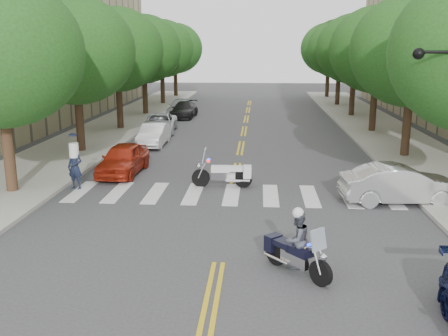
# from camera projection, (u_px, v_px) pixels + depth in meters

# --- Properties ---
(ground) EXTENTS (140.00, 140.00, 0.00)m
(ground) POSITION_uv_depth(u_px,v_px,m) (219.00, 263.00, 13.65)
(ground) COLOR #38383A
(ground) RESTS_ON ground
(sidewalk_left) EXTENTS (5.00, 60.00, 0.15)m
(sidewalk_left) POSITION_uv_depth(u_px,v_px,m) (111.00, 128.00, 35.60)
(sidewalk_left) COLOR #9E9991
(sidewalk_left) RESTS_ON ground
(sidewalk_right) EXTENTS (5.00, 60.00, 0.15)m
(sidewalk_right) POSITION_uv_depth(u_px,v_px,m) (382.00, 132.00, 34.30)
(sidewalk_right) COLOR #9E9991
(sidewalk_right) RESTS_ON ground
(tree_l_1) EXTENTS (6.40, 6.40, 8.45)m
(tree_l_1) POSITION_uv_depth(u_px,v_px,m) (75.00, 51.00, 26.50)
(tree_l_1) COLOR #382316
(tree_l_1) RESTS_ON ground
(tree_l_2) EXTENTS (6.40, 6.40, 8.45)m
(tree_l_2) POSITION_uv_depth(u_px,v_px,m) (117.00, 50.00, 34.26)
(tree_l_2) COLOR #382316
(tree_l_2) RESTS_ON ground
(tree_l_3) EXTENTS (6.40, 6.40, 8.45)m
(tree_l_3) POSITION_uv_depth(u_px,v_px,m) (143.00, 49.00, 42.01)
(tree_l_3) COLOR #382316
(tree_l_3) RESTS_ON ground
(tree_l_4) EXTENTS (6.40, 6.40, 8.45)m
(tree_l_4) POSITION_uv_depth(u_px,v_px,m) (162.00, 49.00, 49.76)
(tree_l_4) COLOR #382316
(tree_l_4) RESTS_ON ground
(tree_l_5) EXTENTS (6.40, 6.40, 8.45)m
(tree_l_5) POSITION_uv_depth(u_px,v_px,m) (175.00, 48.00, 57.51)
(tree_l_5) COLOR #382316
(tree_l_5) RESTS_ON ground
(tree_r_1) EXTENTS (6.40, 6.40, 8.45)m
(tree_r_1) POSITION_uv_depth(u_px,v_px,m) (413.00, 51.00, 25.30)
(tree_r_1) COLOR #382316
(tree_r_1) RESTS_ON ground
(tree_r_2) EXTENTS (6.40, 6.40, 8.45)m
(tree_r_2) POSITION_uv_depth(u_px,v_px,m) (377.00, 50.00, 33.05)
(tree_r_2) COLOR #382316
(tree_r_2) RESTS_ON ground
(tree_r_3) EXTENTS (6.40, 6.40, 8.45)m
(tree_r_3) POSITION_uv_depth(u_px,v_px,m) (355.00, 49.00, 40.80)
(tree_r_3) COLOR #382316
(tree_r_3) RESTS_ON ground
(tree_r_4) EXTENTS (6.40, 6.40, 8.45)m
(tree_r_4) POSITION_uv_depth(u_px,v_px,m) (340.00, 49.00, 48.56)
(tree_r_4) COLOR #382316
(tree_r_4) RESTS_ON ground
(tree_r_5) EXTENTS (6.40, 6.40, 8.45)m
(tree_r_5) POSITION_uv_depth(u_px,v_px,m) (329.00, 49.00, 56.31)
(tree_r_5) COLOR #382316
(tree_r_5) RESTS_ON ground
(motorcycle_police) EXTENTS (1.67, 1.83, 1.82)m
(motorcycle_police) POSITION_uv_depth(u_px,v_px,m) (295.00, 244.00, 12.84)
(motorcycle_police) COLOR black
(motorcycle_police) RESTS_ON ground
(motorcycle_parked) EXTENTS (2.55, 0.57, 1.65)m
(motorcycle_parked) POSITION_uv_depth(u_px,v_px,m) (227.00, 174.00, 20.90)
(motorcycle_parked) COLOR black
(motorcycle_parked) RESTS_ON ground
(officer_standing) EXTENTS (0.78, 0.63, 1.86)m
(officer_standing) POSITION_uv_depth(u_px,v_px,m) (75.00, 167.00, 20.54)
(officer_standing) COLOR #161D32
(officer_standing) RESTS_ON ground
(convertible) EXTENTS (4.53, 1.91, 1.46)m
(convertible) POSITION_uv_depth(u_px,v_px,m) (400.00, 184.00, 18.72)
(convertible) COLOR #B5B5B7
(convertible) RESTS_ON ground
(parked_car_a) EXTENTS (1.84, 4.22, 1.42)m
(parked_car_a) POSITION_uv_depth(u_px,v_px,m) (123.00, 159.00, 23.04)
(parked_car_a) COLOR #A82511
(parked_car_a) RESTS_ON ground
(parked_car_b) EXTENTS (1.40, 3.97, 1.31)m
(parked_car_b) POSITION_uv_depth(u_px,v_px,m) (154.00, 135.00, 29.68)
(parked_car_b) COLOR white
(parked_car_b) RESTS_ON ground
(parked_car_c) EXTENTS (2.53, 4.80, 1.29)m
(parked_car_c) POSITION_uv_depth(u_px,v_px,m) (160.00, 123.00, 34.25)
(parked_car_c) COLOR silver
(parked_car_c) RESTS_ON ground
(parked_car_d) EXTENTS (1.99, 4.55, 1.30)m
(parked_car_d) POSITION_uv_depth(u_px,v_px,m) (184.00, 110.00, 41.47)
(parked_car_d) COLOR black
(parked_car_d) RESTS_ON ground
(parked_car_e) EXTENTS (2.11, 4.50, 1.49)m
(parked_car_e) POSITION_uv_depth(u_px,v_px,m) (181.00, 107.00, 42.78)
(parked_car_e) COLOR #9D9EA3
(parked_car_e) RESTS_ON ground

